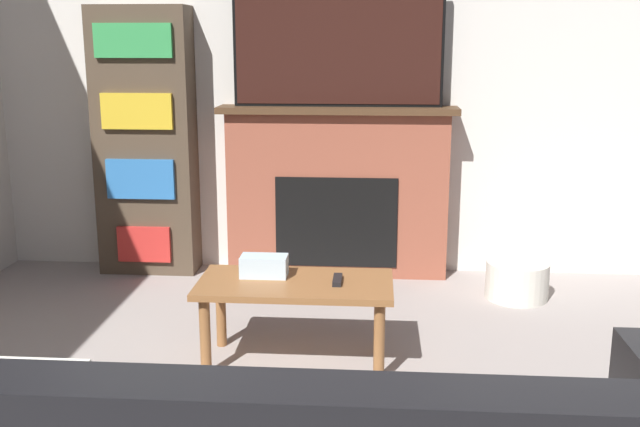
{
  "coord_description": "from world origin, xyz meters",
  "views": [
    {
      "loc": [
        0.23,
        -1.06,
        1.5
      ],
      "look_at": [
        -0.03,
        2.33,
        0.71
      ],
      "focal_mm": 42.0,
      "sensor_mm": 36.0,
      "label": 1
    }
  ],
  "objects_px": {
    "fireplace": "(337,191)",
    "tv": "(338,43)",
    "bookshelf": "(145,142)",
    "coffee_table": "(295,294)",
    "storage_basket": "(517,280)"
  },
  "relations": [
    {
      "from": "tv",
      "to": "bookshelf",
      "type": "height_order",
      "value": "tv"
    },
    {
      "from": "fireplace",
      "to": "bookshelf",
      "type": "height_order",
      "value": "bookshelf"
    },
    {
      "from": "tv",
      "to": "coffee_table",
      "type": "bearing_deg",
      "value": -94.9
    },
    {
      "from": "tv",
      "to": "coffee_table",
      "type": "height_order",
      "value": "tv"
    },
    {
      "from": "coffee_table",
      "to": "bookshelf",
      "type": "bearing_deg",
      "value": 128.78
    },
    {
      "from": "coffee_table",
      "to": "storage_basket",
      "type": "relative_size",
      "value": 2.47
    },
    {
      "from": "tv",
      "to": "coffee_table",
      "type": "xyz_separation_m",
      "value": [
        -0.12,
        -1.39,
        -1.14
      ]
    },
    {
      "from": "coffee_table",
      "to": "bookshelf",
      "type": "relative_size",
      "value": 0.53
    },
    {
      "from": "storage_basket",
      "to": "fireplace",
      "type": "bearing_deg",
      "value": 159.51
    },
    {
      "from": "fireplace",
      "to": "tv",
      "type": "height_order",
      "value": "tv"
    },
    {
      "from": "bookshelf",
      "to": "tv",
      "type": "bearing_deg",
      "value": 0.15
    },
    {
      "from": "tv",
      "to": "bookshelf",
      "type": "relative_size",
      "value": 0.76
    },
    {
      "from": "tv",
      "to": "storage_basket",
      "type": "distance_m",
      "value": 1.79
    },
    {
      "from": "coffee_table",
      "to": "storage_basket",
      "type": "height_order",
      "value": "coffee_table"
    },
    {
      "from": "fireplace",
      "to": "tv",
      "type": "xyz_separation_m",
      "value": [
        0.0,
        -0.02,
        0.93
      ]
    }
  ]
}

